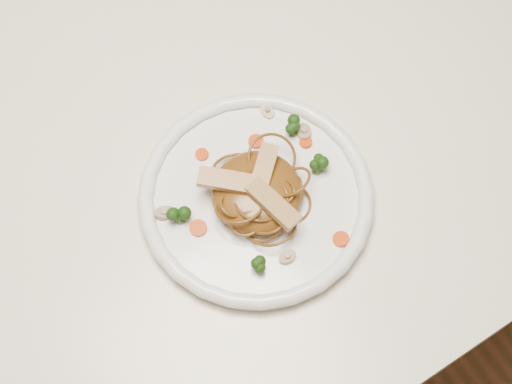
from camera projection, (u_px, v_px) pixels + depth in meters
ground at (213, 314)px, 1.70m from camera, size 4.00×4.00×0.00m
table at (190, 193)px, 1.11m from camera, size 1.20×0.80×0.75m
plate at (256, 199)px, 0.99m from camera, size 0.35×0.35×0.02m
noodle_mound at (257, 192)px, 0.97m from camera, size 0.12×0.12×0.04m
chicken_a at (263, 171)px, 0.95m from camera, size 0.07×0.06×0.01m
chicken_b at (229, 181)px, 0.95m from camera, size 0.07×0.07×0.01m
chicken_c at (273, 204)px, 0.93m from camera, size 0.04×0.08×0.01m
broccoli_0 at (294, 127)px, 1.01m from camera, size 0.03×0.03×0.03m
broccoli_1 at (179, 215)px, 0.95m from camera, size 0.03×0.03×0.03m
broccoli_2 at (259, 264)px, 0.93m from camera, size 0.03×0.03×0.03m
broccoli_3 at (318, 165)px, 0.98m from camera, size 0.04×0.04×0.03m
carrot_0 at (256, 141)px, 1.01m from camera, size 0.02×0.02×0.00m
carrot_1 at (198, 228)px, 0.96m from camera, size 0.03×0.03×0.00m
carrot_2 at (306, 142)px, 1.01m from camera, size 0.02×0.02×0.00m
carrot_3 at (202, 154)px, 1.00m from camera, size 0.02×0.02×0.00m
carrot_4 at (341, 239)px, 0.95m from camera, size 0.03×0.03×0.00m
mushroom_0 at (287, 257)px, 0.94m from camera, size 0.02×0.02×0.01m
mushroom_1 at (304, 132)px, 1.02m from camera, size 0.04×0.04×0.01m
mushroom_2 at (165, 213)px, 0.97m from camera, size 0.03×0.03×0.01m
mushroom_3 at (267, 111)px, 1.03m from camera, size 0.02×0.02×0.01m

